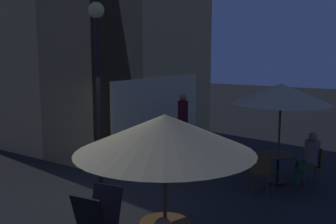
# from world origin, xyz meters

# --- Properties ---
(ground_plane) EXTENTS (60.00, 60.00, 0.00)m
(ground_plane) POSITION_xyz_m (0.00, 0.00, 0.00)
(ground_plane) COLOR black
(cafe_building) EXTENTS (6.30, 6.50, 9.02)m
(cafe_building) POSITION_xyz_m (3.62, 3.51, 4.50)
(cafe_building) COLOR tan
(cafe_building) RESTS_ON ground
(street_lamp_near_corner) EXTENTS (0.36, 0.36, 4.16)m
(street_lamp_near_corner) POSITION_xyz_m (1.04, 0.70, 3.05)
(street_lamp_near_corner) COLOR black
(street_lamp_near_corner) RESTS_ON ground
(menu_sandwich_board) EXTENTS (0.72, 0.64, 0.92)m
(menu_sandwich_board) POSITION_xyz_m (-1.19, -1.40, 0.47)
(menu_sandwich_board) COLOR black
(menu_sandwich_board) RESTS_ON ground
(cafe_table_0) EXTENTS (0.79, 0.79, 0.72)m
(cafe_table_0) POSITION_xyz_m (3.32, -2.77, 0.54)
(cafe_table_0) COLOR black
(cafe_table_0) RESTS_ON ground
(patio_umbrella_0) EXTENTS (2.23, 2.23, 2.36)m
(patio_umbrella_0) POSITION_xyz_m (3.32, -2.77, 2.12)
(patio_umbrella_0) COLOR black
(patio_umbrella_0) RESTS_ON ground
(patio_umbrella_1) EXTENTS (2.37, 2.37, 2.25)m
(patio_umbrella_1) POSITION_xyz_m (-1.25, -2.72, 2.00)
(patio_umbrella_1) COLOR black
(patio_umbrella_1) RESTS_ON ground
(cafe_chair_0) EXTENTS (0.52, 0.52, 0.89)m
(cafe_chair_0) POSITION_xyz_m (3.70, -3.52, 0.53)
(cafe_chair_0) COLOR brown
(cafe_chair_0) RESTS_ON ground
(cafe_chair_1) EXTENTS (0.46, 0.46, 1.00)m
(cafe_chair_1) POSITION_xyz_m (2.43, -2.71, 0.59)
(cafe_chair_1) COLOR #4E381C
(cafe_chair_1) RESTS_ON ground
(patron_seated_0) EXTENTS (0.46, 0.53, 1.25)m
(patron_seated_0) POSITION_xyz_m (3.64, -3.40, 0.70)
(patron_seated_0) COLOR #235028
(patron_seated_0) RESTS_ON ground
(patron_standing_2) EXTENTS (0.30, 0.30, 1.87)m
(patron_standing_2) POSITION_xyz_m (4.15, 0.36, 0.96)
(patron_standing_2) COLOR #354C2B
(patron_standing_2) RESTS_ON ground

